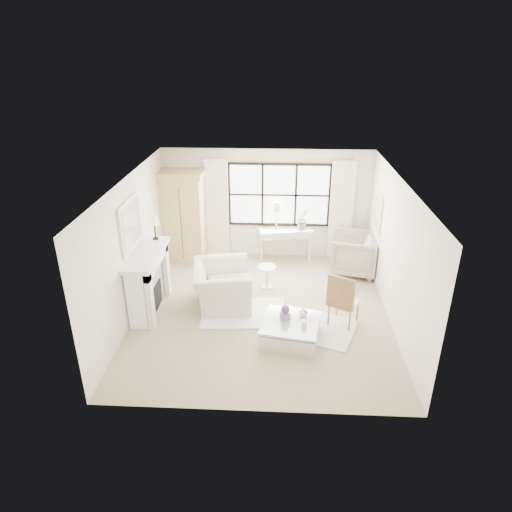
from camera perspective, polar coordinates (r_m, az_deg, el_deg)
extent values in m
plane|color=tan|center=(9.25, 0.72, -6.96)|extent=(5.50, 5.50, 0.00)
plane|color=white|center=(8.16, 0.82, 9.37)|extent=(5.50, 5.50, 0.00)
plane|color=white|center=(11.18, 1.33, 6.47)|extent=(5.00, 0.00, 5.00)
plane|color=beige|center=(6.21, -0.27, -9.76)|extent=(5.00, 0.00, 5.00)
plane|color=silver|center=(9.05, -15.26, 1.00)|extent=(0.00, 5.50, 5.50)
plane|color=white|center=(8.89, 17.08, 0.32)|extent=(0.00, 5.50, 5.50)
cube|color=white|center=(11.08, 2.91, 7.64)|extent=(2.40, 0.02, 1.50)
cylinder|color=#BA9740|center=(10.80, 3.00, 11.95)|extent=(3.30, 0.04, 0.04)
cube|color=white|center=(11.22, -4.86, 5.84)|extent=(0.55, 0.10, 2.47)
cube|color=white|center=(11.22, 10.58, 5.50)|extent=(0.55, 0.10, 2.47)
cube|color=white|center=(9.32, -13.51, -3.29)|extent=(0.34, 1.50, 1.18)
cube|color=#AEADB4|center=(9.30, -12.46, -3.65)|extent=(0.03, 1.22, 0.97)
cube|color=black|center=(9.40, -12.29, -4.79)|extent=(0.06, 0.52, 0.50)
cube|color=white|center=(9.03, -13.66, 0.22)|extent=(0.58, 1.66, 0.08)
cube|color=silver|center=(8.86, -15.42, 3.90)|extent=(0.05, 1.15, 0.95)
cube|color=silver|center=(8.85, -15.24, 3.90)|extent=(0.02, 1.00, 0.80)
cube|color=white|center=(10.35, 15.02, 5.25)|extent=(0.04, 0.62, 0.82)
cube|color=#BBA990|center=(10.34, 14.91, 5.25)|extent=(0.01, 0.52, 0.72)
cylinder|color=black|center=(9.58, -12.42, 2.15)|extent=(0.12, 0.12, 0.03)
cylinder|color=black|center=(9.51, -12.51, 3.07)|extent=(0.03, 0.03, 0.30)
cone|color=#F0E3C4|center=(9.43, -12.65, 4.42)|extent=(0.22, 0.22, 0.18)
cube|color=tan|center=(11.20, -9.05, 4.57)|extent=(1.05, 0.69, 2.10)
cube|color=tan|center=(10.87, -9.44, 10.12)|extent=(1.18, 0.80, 0.14)
cube|color=white|center=(11.19, 3.76, 2.80)|extent=(1.30, 0.64, 0.14)
cube|color=white|center=(11.16, 3.78, 3.22)|extent=(1.36, 0.69, 0.06)
cylinder|color=#BA8940|center=(11.16, 2.54, 3.50)|extent=(0.14, 0.14, 0.03)
cylinder|color=#BA8940|center=(11.07, 2.57, 4.68)|extent=(0.02, 0.02, 0.46)
cone|color=beige|center=(10.97, 2.60, 6.25)|extent=(0.28, 0.28, 0.22)
imported|color=#4E6744|center=(11.09, 5.86, 4.63)|extent=(0.38, 0.37, 0.53)
cylinder|color=silver|center=(10.13, 1.36, -3.83)|extent=(0.26, 0.26, 0.03)
cylinder|color=silver|center=(10.02, 1.37, -2.65)|extent=(0.06, 0.06, 0.44)
cylinder|color=white|center=(9.91, 1.39, -1.42)|extent=(0.40, 0.40, 0.03)
cube|color=white|center=(9.20, -1.52, -7.05)|extent=(1.72, 1.25, 0.03)
cube|color=silver|center=(8.83, 7.21, -8.78)|extent=(1.79, 1.57, 0.03)
imported|color=beige|center=(9.34, -4.31, -3.71)|extent=(1.32, 1.46, 0.85)
imported|color=#A39B8A|center=(10.84, 12.14, 0.28)|extent=(1.23, 1.20, 0.94)
cube|color=white|center=(8.81, 10.96, -5.76)|extent=(0.64, 0.64, 0.07)
cube|color=olive|center=(8.46, 10.53, -4.57)|extent=(0.44, 0.28, 0.60)
cube|color=white|center=(8.39, 4.33, -9.44)|extent=(1.16, 1.16, 0.32)
cube|color=#B8BDC4|center=(8.28, 4.38, -8.30)|extent=(1.16, 1.16, 0.04)
cube|color=gray|center=(8.31, 3.65, -7.49)|extent=(0.20, 0.20, 0.12)
sphere|color=#5E317B|center=(8.24, 3.67, -6.69)|extent=(0.15, 0.15, 0.15)
cylinder|color=white|center=(8.13, 6.02, -8.39)|extent=(0.10, 0.10, 0.12)
imported|color=silver|center=(8.41, 5.93, -6.96)|extent=(0.20, 0.20, 0.17)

